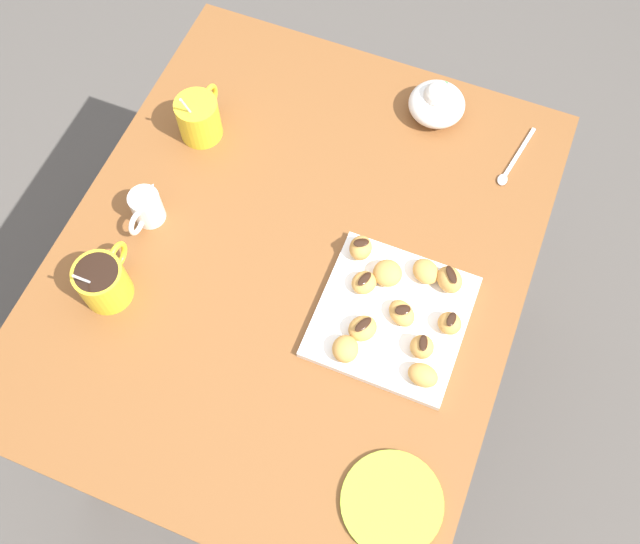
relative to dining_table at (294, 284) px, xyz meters
The scene contains 27 objects.
ground_plane 0.62m from the dining_table, ahead, with size 8.00×8.00×0.00m, color #514C47.
dining_table is the anchor object (origin of this frame).
pastry_plate_square 0.26m from the dining_table, 102.80° to the right, with size 0.27×0.27×0.02m, color white.
coffee_mug_yellow_left 0.39m from the dining_table, 124.17° to the left, with size 0.13×0.09×0.14m.
coffee_mug_yellow_right 0.39m from the dining_table, 55.18° to the left, with size 0.13×0.09×0.14m.
cream_pitcher_white 0.34m from the dining_table, 94.70° to the left, with size 0.10×0.06×0.07m.
ice_cream_bowl 0.48m from the dining_table, 19.46° to the right, with size 0.12×0.12×0.09m.
saucer_lime_left 0.50m from the dining_table, 137.52° to the right, with size 0.17×0.17×0.01m, color #9EC633.
loose_spoon_near_saucer 0.51m from the dining_table, 42.92° to the right, with size 0.16×0.04×0.01m.
beignet_0 0.26m from the dining_table, 119.27° to the right, with size 0.05×0.05×0.03m, color #D19347.
chocolate_drizzle_0 0.27m from the dining_table, 119.27° to the right, with size 0.04×0.02×0.01m, color black.
beignet_1 0.29m from the dining_table, 101.13° to the right, with size 0.04×0.05×0.03m, color #D19347.
chocolate_drizzle_1 0.30m from the dining_table, 101.13° to the right, with size 0.03×0.02×0.01m, color black.
beignet_2 0.37m from the dining_table, 114.97° to the right, with size 0.04×0.05×0.03m, color #D19347.
beignet_3 0.22m from the dining_table, 95.53° to the right, with size 0.05×0.04×0.03m, color #D19347.
chocolate_drizzle_3 0.23m from the dining_table, 95.53° to the right, with size 0.03×0.02×0.01m, color black.
beignet_4 0.21m from the dining_table, 68.32° to the right, with size 0.04×0.05×0.04m, color #D19347.
chocolate_drizzle_4 0.23m from the dining_table, 68.32° to the right, with size 0.03×0.02×0.01m, color black.
beignet_5 0.34m from the dining_table, 80.92° to the right, with size 0.05×0.04×0.04m, color #D19347.
chocolate_drizzle_5 0.35m from the dining_table, 80.92° to the right, with size 0.04×0.02×0.01m, color black.
beignet_6 0.27m from the dining_table, 131.95° to the right, with size 0.05×0.05×0.04m, color #D19347.
beignet_7 0.30m from the dining_table, 78.91° to the right, with size 0.05×0.05×0.03m, color #D19347.
beignet_8 0.25m from the dining_table, 84.33° to the right, with size 0.05×0.05×0.04m, color #D19347.
beignet_9 0.36m from the dining_table, 96.04° to the right, with size 0.04×0.04×0.04m, color #D19347.
chocolate_drizzle_9 0.37m from the dining_table, 96.04° to the right, with size 0.03×0.02×0.01m, color black.
beignet_10 0.34m from the dining_table, 108.26° to the right, with size 0.04×0.04×0.04m, color #D19347.
chocolate_drizzle_10 0.35m from the dining_table, 108.26° to the right, with size 0.03×0.01×0.01m, color black.
Camera 1 is at (-0.54, -0.28, 1.96)m, focal length 39.59 mm.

